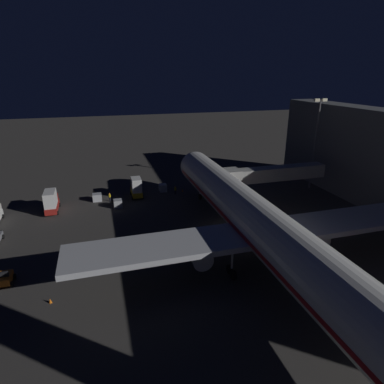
% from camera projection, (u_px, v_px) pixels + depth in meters
% --- Properties ---
extents(ground_plane, '(320.00, 320.00, 0.00)m').
position_uv_depth(ground_plane, '(228.00, 233.00, 52.27)').
color(ground_plane, '#383533').
extents(airliner_at_gate, '(48.19, 67.42, 19.06)m').
position_uv_depth(airliner_at_gate, '(266.00, 231.00, 39.87)').
color(airliner_at_gate, silver).
rests_on(airliner_at_gate, ground_plane).
extents(jet_bridge, '(21.04, 3.40, 7.56)m').
position_uv_depth(jet_bridge, '(266.00, 174.00, 61.71)').
color(jet_bridge, '#9E9E99').
rests_on(jet_bridge, ground_plane).
extents(apron_floodlight_mast, '(2.90, 0.50, 19.27)m').
position_uv_depth(apron_floodlight_mast, '(316.00, 139.00, 68.66)').
color(apron_floodlight_mast, '#59595E').
rests_on(apron_floodlight_mast, ground_plane).
extents(catering_truck, '(2.36, 4.43, 4.17)m').
position_uv_depth(catering_truck, '(136.00, 187.00, 66.61)').
color(catering_truck, yellow).
rests_on(catering_truck, ground_plane).
extents(baggage_tug_spare, '(1.86, 2.35, 1.95)m').
position_uv_depth(baggage_tug_spare, '(5.00, 279.00, 39.27)').
color(baggage_tug_spare, orange).
rests_on(baggage_tug_spare, ground_plane).
extents(ops_van, '(2.36, 5.79, 4.14)m').
position_uv_depth(ops_van, '(51.00, 201.00, 59.46)').
color(ops_van, maroon).
rests_on(ops_van, ground_plane).
extents(baggage_container_near_belt, '(1.55, 1.57, 1.54)m').
position_uv_depth(baggage_container_near_belt, '(118.00, 204.00, 61.79)').
color(baggage_container_near_belt, '#B7BABF').
rests_on(baggage_container_near_belt, ground_plane).
extents(baggage_container_mid_row, '(1.75, 1.57, 1.48)m').
position_uv_depth(baggage_container_mid_row, '(97.00, 197.00, 64.97)').
color(baggage_container_mid_row, '#B7BABF').
rests_on(baggage_container_mid_row, ground_plane).
extents(baggage_container_spare, '(1.52, 1.67, 1.60)m').
position_uv_depth(baggage_container_spare, '(163.00, 188.00, 70.16)').
color(baggage_container_spare, '#B7BABF').
rests_on(baggage_container_spare, ground_plane).
extents(ground_crew_by_belt_loader, '(0.40, 0.40, 1.81)m').
position_uv_depth(ground_crew_by_belt_loader, '(175.00, 190.00, 68.40)').
color(ground_crew_by_belt_loader, black).
rests_on(ground_crew_by_belt_loader, ground_plane).
extents(ground_crew_marshaller_fwd, '(0.40, 0.40, 1.75)m').
position_uv_depth(ground_crew_marshaller_fwd, '(110.00, 197.00, 64.72)').
color(ground_crew_marshaller_fwd, black).
rests_on(ground_crew_marshaller_fwd, ground_plane).
extents(traffic_cone_nose_port, '(0.36, 0.36, 0.55)m').
position_uv_depth(traffic_cone_nose_port, '(202.00, 188.00, 71.37)').
color(traffic_cone_nose_port, orange).
rests_on(traffic_cone_nose_port, ground_plane).
extents(traffic_cone_nose_starboard, '(0.36, 0.36, 0.55)m').
position_uv_depth(traffic_cone_nose_starboard, '(183.00, 190.00, 70.22)').
color(traffic_cone_nose_starboard, orange).
rests_on(traffic_cone_nose_starboard, ground_plane).
extents(traffic_cone_wingtip_svc_side, '(0.36, 0.36, 0.55)m').
position_uv_depth(traffic_cone_wingtip_svc_side, '(50.00, 301.00, 36.23)').
color(traffic_cone_wingtip_svc_side, orange).
rests_on(traffic_cone_wingtip_svc_side, ground_plane).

